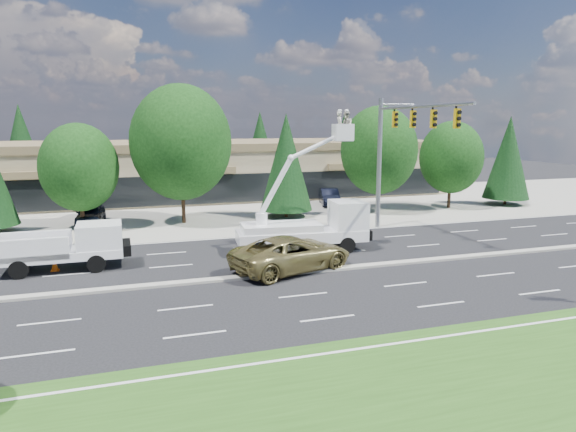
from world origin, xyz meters
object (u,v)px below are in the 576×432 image
object	(u,v)px
utility_pickup	(70,251)
bucket_truck	(314,221)
signal_mast	(396,143)
minivan	(292,253)

from	to	relation	value
utility_pickup	bucket_truck	xyz separation A→B (m)	(13.11, -0.07, 0.80)
signal_mast	minivan	size ratio (longest dim) A/B	1.61
utility_pickup	minivan	world-z (taller)	utility_pickup
signal_mast	minivan	bearing A→B (deg)	-145.26
bucket_truck	signal_mast	bearing A→B (deg)	28.75
signal_mast	utility_pickup	size ratio (longest dim) A/B	1.70
utility_pickup	bucket_truck	bearing A→B (deg)	-0.80
signal_mast	utility_pickup	distance (m)	20.74
bucket_truck	minivan	size ratio (longest dim) A/B	1.28
signal_mast	utility_pickup	world-z (taller)	signal_mast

